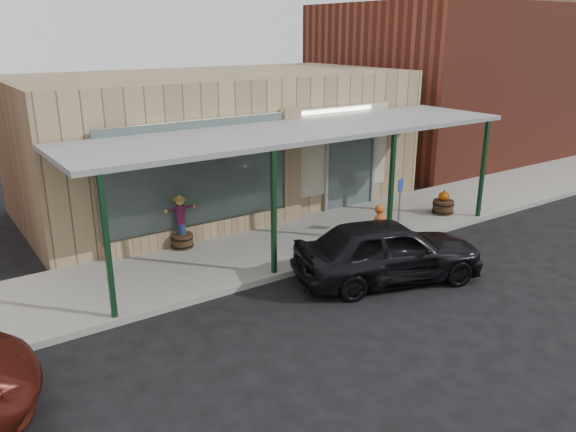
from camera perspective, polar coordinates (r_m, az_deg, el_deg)
ground at (r=12.55m, az=11.06°, el=-7.65°), size 120.00×120.00×0.00m
sidewalk at (r=15.02m, az=1.30°, el=-2.57°), size 40.00×3.20×0.15m
storefront at (r=18.24m, az=-7.16°, el=7.62°), size 12.00×6.25×4.20m
awning at (r=14.21m, az=1.48°, el=8.52°), size 12.00×3.00×3.04m
block_buildings_near at (r=19.89m, az=-3.53°, el=13.46°), size 61.00×8.00×8.00m
barrel_scarecrow at (r=14.48m, az=-10.75°, el=-1.39°), size 0.85×0.63×1.40m
barrel_pumpkin at (r=17.62m, az=15.48°, el=1.07°), size 0.79×0.79×0.73m
handicap_sign at (r=15.32m, az=11.28°, el=1.71°), size 0.30×0.14×1.54m
parked_sedan at (r=12.82m, az=10.15°, el=-3.46°), size 4.59×2.93×1.53m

